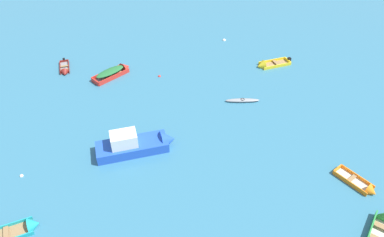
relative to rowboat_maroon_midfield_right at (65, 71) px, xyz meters
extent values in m
cube|color=gray|center=(-0.27, 0.73, -0.10)|extent=(1.72, 2.75, 0.07)
cube|color=maroon|center=(0.17, 0.89, 0.01)|extent=(1.00, 2.58, 0.29)
cube|color=maroon|center=(-0.71, 0.57, 0.01)|extent=(1.00, 2.58, 0.29)
cube|color=maroon|center=(-0.74, 2.01, 0.01)|extent=(0.89, 0.40, 0.29)
cone|color=maroon|center=(0.22, -0.60, 0.02)|extent=(1.05, 0.89, 0.89)
cube|color=#937047|center=(-0.32, 0.86, 0.07)|extent=(0.88, 0.55, 0.03)
cube|color=#937047|center=(-0.04, 0.12, 0.07)|extent=(0.88, 0.55, 0.03)
cube|color=black|center=(-0.78, 2.12, 0.11)|extent=(0.31, 0.32, 0.41)
cube|color=beige|center=(27.00, -14.37, -0.09)|extent=(2.52, 2.68, 0.09)
cube|color=orange|center=(27.40, -14.02, 0.05)|extent=(1.91, 2.16, 0.37)
cube|color=orange|center=(26.61, -14.72, 0.05)|extent=(1.91, 2.16, 0.37)
cube|color=orange|center=(26.07, -13.31, 0.05)|extent=(0.85, 0.76, 0.37)
cone|color=orange|center=(27.97, -15.47, 0.06)|extent=(1.18, 1.15, 1.01)
cube|color=#937047|center=(26.91, -14.26, 0.12)|extent=(0.90, 0.84, 0.03)
cube|color=gray|center=(5.32, -0.73, -0.08)|extent=(3.43, 3.65, 0.12)
cube|color=red|center=(4.81, -0.28, 0.11)|extent=(2.66, 3.00, 0.49)
cube|color=red|center=(5.82, -1.17, 0.11)|extent=(2.66, 3.00, 0.49)
cube|color=red|center=(4.02, -2.20, 0.11)|extent=(1.08, 0.97, 0.49)
cone|color=red|center=(6.67, 0.80, 0.13)|extent=(1.56, 1.53, 1.29)
cube|color=#937047|center=(5.18, -0.88, 0.21)|extent=(1.17, 1.10, 0.03)
cube|color=#937047|center=(5.94, -0.03, 0.21)|extent=(1.17, 1.10, 0.03)
ellipsoid|color=#236633|center=(5.32, -0.73, 0.50)|extent=(3.17, 3.37, 0.41)
cube|color=#99754C|center=(23.31, 2.67, -0.09)|extent=(3.49, 2.36, 0.09)
cube|color=yellow|center=(23.56, 2.08, 0.04)|extent=(3.20, 1.38, 0.36)
cube|color=yellow|center=(23.07, 3.27, 0.04)|extent=(3.20, 1.38, 0.36)
cube|color=yellow|center=(24.90, 3.32, 0.04)|extent=(0.60, 1.21, 0.36)
cone|color=yellow|center=(21.66, 2.00, 0.06)|extent=(1.19, 1.43, 1.23)
cube|color=#937047|center=(23.48, 2.74, 0.12)|extent=(0.76, 1.19, 0.03)
cube|color=black|center=(25.03, 3.38, 0.17)|extent=(0.42, 0.42, 0.51)
ellipsoid|color=gray|center=(19.24, -4.58, 0.01)|extent=(3.37, 0.78, 0.30)
torus|color=black|center=(19.24, -4.58, 0.15)|extent=(0.44, 0.44, 0.06)
cube|color=#288C3D|center=(26.60, -19.01, 0.13)|extent=(2.14, 3.38, 0.54)
cube|color=#937047|center=(27.69, -18.58, 0.24)|extent=(1.28, 1.01, 0.03)
cube|color=#99754C|center=(3.05, -20.12, -0.10)|extent=(3.13, 2.34, 0.08)
cube|color=teal|center=(2.77, -19.56, 0.03)|extent=(2.77, 1.42, 0.33)
cone|color=teal|center=(4.47, -19.42, 0.04)|extent=(1.15, 1.37, 1.19)
cube|color=#937047|center=(2.90, -20.19, 0.09)|extent=(0.78, 1.13, 0.03)
cube|color=blue|center=(9.74, -11.93, 0.30)|extent=(6.15, 3.75, 0.87)
cone|color=blue|center=(12.61, -10.97, 0.34)|extent=(1.64, 1.97, 1.69)
cube|color=white|center=(9.19, -12.11, 1.30)|extent=(2.44, 2.04, 1.14)
cube|color=black|center=(10.07, -11.82, 1.53)|extent=(0.60, 1.35, 0.50)
sphere|color=silver|center=(1.69, -15.12, -0.14)|extent=(0.28, 0.28, 0.28)
sphere|color=silver|center=(17.71, 8.43, -0.14)|extent=(0.43, 0.43, 0.43)
sphere|color=red|center=(10.54, -0.43, -0.14)|extent=(0.32, 0.32, 0.32)
camera|label=1|loc=(15.72, -32.56, 20.41)|focal=32.90mm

